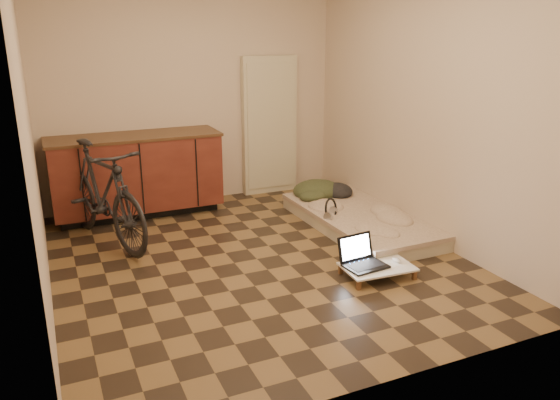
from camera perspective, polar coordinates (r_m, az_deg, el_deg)
name	(u,v)px	position (r m, az deg, el deg)	size (l,w,h in m)	color
room_shell	(255,117)	(4.66, -2.63, 8.62)	(3.50, 4.00, 2.60)	brown
cabinets	(137,174)	(6.26, -14.73, 2.60)	(1.84, 0.62, 0.91)	black
appliance_panel	(269,126)	(6.86, -1.11, 7.75)	(0.70, 0.10, 1.70)	beige
bicycle	(102,189)	(5.49, -18.12, 1.10)	(0.50, 1.69, 1.09)	black
futon	(360,220)	(5.82, 8.33, -2.07)	(0.94, 1.93, 0.16)	beige
clothing_pile	(322,184)	(6.35, 4.46, 1.65)	(0.60, 0.50, 0.24)	#313A21
headphones	(331,208)	(5.63, 5.35, -0.86)	(0.26, 0.24, 0.17)	black
lap_desk	(377,267)	(4.73, 10.15, -6.92)	(0.61, 0.41, 0.10)	brown
laptop	(362,259)	(4.70, 8.56, -6.15)	(0.37, 0.34, 0.24)	black
mouse	(397,260)	(4.82, 12.09, -6.15)	(0.06, 0.10, 0.04)	white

